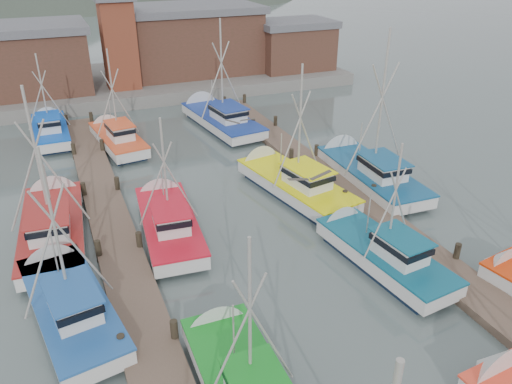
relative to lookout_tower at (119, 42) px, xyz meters
name	(u,v)px	position (x,y,z in m)	size (l,w,h in m)	color
ground	(290,280)	(2.00, -33.00, -5.55)	(260.00, 260.00, 0.00)	#465553
dock_left	(124,264)	(-5.00, -28.96, -5.34)	(2.30, 46.00, 1.50)	brown
dock_right	(367,210)	(9.00, -28.96, -5.34)	(2.30, 46.00, 1.50)	brown
quay	(138,82)	(2.00, 4.00, -4.95)	(44.00, 16.00, 1.20)	slate
shed_left	(19,59)	(-9.00, 2.00, -1.21)	(12.72, 8.48, 6.20)	#563026
shed_center	(189,39)	(8.00, 4.00, -0.86)	(14.84, 9.54, 6.90)	#563026
shed_right	(293,44)	(19.00, 1.00, -1.71)	(8.48, 6.36, 5.20)	#563026
lookout_tower	(119,42)	(0.00, 0.00, 0.00)	(3.60, 3.60, 8.50)	brown
distant_hills	(16,6)	(-10.76, 89.59, -5.55)	(175.00, 140.00, 42.00)	#3C463A
boat_4	(244,384)	(-2.46, -38.42, -4.87)	(3.11, 8.45, 7.64)	#0F1D34
boat_5	(377,251)	(6.56, -33.33, -4.88)	(3.40, 8.47, 7.15)	#0F1D34
boat_6	(68,301)	(-7.67, -31.51, -4.87)	(4.05, 9.01, 8.58)	#0F1D34
boat_8	(168,220)	(-2.17, -26.48, -4.88)	(3.45, 8.91, 7.41)	#0F1D34
boat_9	(290,182)	(6.08, -24.71, -4.87)	(4.57, 9.89, 9.01)	#0F1D34
boat_10	(53,224)	(-7.91, -24.48, -4.87)	(3.86, 9.94, 9.24)	#0F1D34
boat_11	(367,171)	(11.39, -25.25, -4.86)	(4.36, 9.95, 10.78)	#0F1D34
boat_12	(116,138)	(-2.77, -12.59, -4.87)	(3.52, 8.43, 8.10)	#0F1D34
boat_13	(219,118)	(6.00, -11.20, -4.87)	(4.47, 10.75, 9.88)	#0F1D34
boat_14	(50,130)	(-7.35, -8.66, -4.87)	(3.09, 8.24, 7.43)	#0F1D34
gull_near	(310,178)	(0.26, -37.40, 1.98)	(1.55, 0.62, 0.24)	gray
gull_far	(240,121)	(1.59, -27.84, 0.68)	(1.50, 0.66, 0.24)	gray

